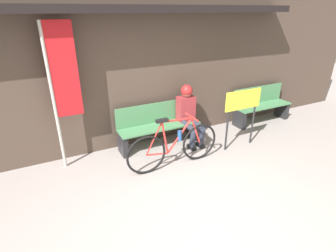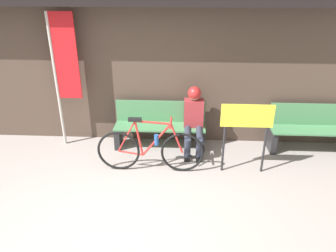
# 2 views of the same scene
# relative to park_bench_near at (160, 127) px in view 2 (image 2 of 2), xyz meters

# --- Properties ---
(ground_plane) EXTENTS (24.00, 24.00, 0.00)m
(ground_plane) POSITION_rel_park_bench_near_xyz_m (-0.43, -2.22, -0.39)
(ground_plane) COLOR gray
(storefront_wall) EXTENTS (12.00, 0.56, 3.20)m
(storefront_wall) POSITION_rel_park_bench_near_xyz_m (-0.43, 0.31, 1.28)
(storefront_wall) COLOR #4C3D33
(storefront_wall) RESTS_ON ground_plane
(park_bench_near) EXTENTS (1.61, 0.42, 0.83)m
(park_bench_near) POSITION_rel_park_bench_near_xyz_m (0.00, 0.00, 0.00)
(park_bench_near) COLOR #477F51
(park_bench_near) RESTS_ON ground_plane
(bicycle) EXTENTS (1.69, 0.40, 0.92)m
(bicycle) POSITION_rel_park_bench_near_xyz_m (-0.09, -0.83, -0.01)
(bicycle) COLOR black
(bicycle) RESTS_ON ground_plane
(person_seated) EXTENTS (0.34, 0.66, 1.17)m
(person_seated) POSITION_rel_park_bench_near_xyz_m (0.60, -0.12, 0.28)
(person_seated) COLOR #2D3342
(person_seated) RESTS_ON ground_plane
(park_bench_far) EXTENTS (1.45, 0.42, 0.83)m
(park_bench_far) POSITION_rel_park_bench_near_xyz_m (2.68, -0.00, -0.01)
(park_bench_far) COLOR #477F51
(park_bench_far) RESTS_ON ground_plane
(banner_pole) EXTENTS (0.45, 0.05, 2.36)m
(banner_pole) POSITION_rel_park_bench_near_xyz_m (-1.63, -0.00, 1.09)
(banner_pole) COLOR #B7B2A8
(banner_pole) RESTS_ON ground_plane
(signboard) EXTENTS (0.79, 0.04, 1.15)m
(signboard) POSITION_rel_park_bench_near_xyz_m (1.37, -0.77, 0.47)
(signboard) COLOR #232326
(signboard) RESTS_ON ground_plane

